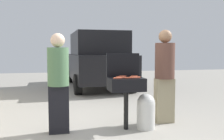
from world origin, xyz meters
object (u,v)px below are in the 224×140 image
(bbq_grill, at_px, (126,86))
(hot_dog_2, at_px, (122,78))
(hot_dog_0, at_px, (129,78))
(hot_dog_3, at_px, (134,77))
(hot_dog_5, at_px, (118,78))
(hot_dog_7, at_px, (136,78))
(person_right, at_px, (165,73))
(parked_minivan, at_px, (97,60))
(hot_dog_9, at_px, (117,78))
(hot_dog_4, at_px, (134,76))
(hot_dog_1, at_px, (120,77))
(hot_dog_6, at_px, (133,77))
(hot_dog_10, at_px, (137,77))
(propane_tank, at_px, (146,110))
(person_left, at_px, (58,79))
(hot_dog_8, at_px, (123,76))

(bbq_grill, distance_m, hot_dog_2, 0.20)
(hot_dog_0, height_order, hot_dog_3, same)
(hot_dog_5, distance_m, hot_dog_7, 0.32)
(person_right, height_order, parked_minivan, parked_minivan)
(hot_dog_3, distance_m, hot_dog_9, 0.34)
(hot_dog_2, bearing_deg, hot_dog_4, 35.73)
(hot_dog_2, relative_size, parked_minivan, 0.03)
(hot_dog_1, xyz_separation_m, hot_dog_2, (-0.00, -0.13, 0.00))
(hot_dog_3, xyz_separation_m, hot_dog_6, (-0.02, -0.03, 0.00))
(hot_dog_5, xyz_separation_m, hot_dog_10, (0.35, 0.08, 0.00))
(hot_dog_2, xyz_separation_m, hot_dog_4, (0.28, 0.20, 0.00))
(hot_dog_0, xyz_separation_m, hot_dog_3, (0.13, 0.12, 0.00))
(hot_dog_1, height_order, hot_dog_10, same)
(bbq_grill, bearing_deg, hot_dog_7, -41.33)
(hot_dog_2, xyz_separation_m, person_right, (0.92, 0.33, 0.04))
(hot_dog_0, bearing_deg, bbq_grill, 94.21)
(hot_dog_2, height_order, person_right, person_right)
(hot_dog_0, bearing_deg, hot_dog_9, 176.01)
(hot_dog_3, xyz_separation_m, hot_dog_10, (0.03, -0.06, 0.00))
(hot_dog_3, relative_size, hot_dog_7, 1.00)
(hot_dog_0, relative_size, parked_minivan, 0.03)
(propane_tank, bearing_deg, hot_dog_7, -159.64)
(hot_dog_5, xyz_separation_m, person_left, (-0.96, 0.20, -0.02))
(bbq_grill, bearing_deg, hot_dog_3, -1.02)
(hot_dog_6, bearing_deg, hot_dog_2, -168.38)
(hot_dog_8, bearing_deg, parked_minivan, 85.94)
(hot_dog_7, relative_size, person_right, 0.07)
(hot_dog_7, xyz_separation_m, hot_dog_9, (-0.32, 0.01, 0.00))
(hot_dog_5, bearing_deg, hot_dog_9, 92.41)
(hot_dog_0, height_order, hot_dog_9, same)
(person_right, bearing_deg, hot_dog_3, 35.38)
(hot_dog_5, height_order, person_left, person_left)
(hot_dog_6, bearing_deg, person_right, 21.78)
(hot_dog_10, xyz_separation_m, person_right, (0.66, 0.31, 0.04))
(hot_dog_8, bearing_deg, person_left, -175.92)
(bbq_grill, distance_m, hot_dog_8, 0.21)
(bbq_grill, xyz_separation_m, propane_tank, (0.35, -0.04, -0.44))
(bbq_grill, distance_m, hot_dog_4, 0.27)
(bbq_grill, xyz_separation_m, hot_dog_4, (0.18, 0.12, 0.15))
(hot_dog_1, distance_m, hot_dog_4, 0.29)
(hot_dog_4, height_order, hot_dog_8, same)
(person_left, bearing_deg, hot_dog_0, -23.73)
(hot_dog_10, bearing_deg, person_right, 25.37)
(parked_minivan, bearing_deg, hot_dog_8, 84.09)
(person_left, height_order, person_right, person_right)
(hot_dog_5, height_order, hot_dog_10, same)
(hot_dog_3, relative_size, person_right, 0.07)
(hot_dog_1, bearing_deg, hot_dog_10, -23.95)
(hot_dog_8, xyz_separation_m, hot_dog_10, (0.19, -0.20, 0.00))
(hot_dog_4, height_order, person_left, person_left)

